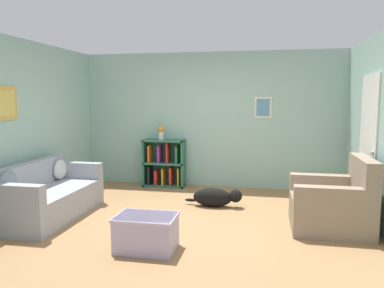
{
  "coord_description": "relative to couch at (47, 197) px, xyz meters",
  "views": [
    {
      "loc": [
        1.06,
        -4.96,
        1.71
      ],
      "look_at": [
        0.0,
        0.4,
        1.05
      ],
      "focal_mm": 35.0,
      "sensor_mm": 36.0,
      "label": 1
    }
  ],
  "objects": [
    {
      "name": "wall_left",
      "position": [
        -0.53,
        0.19,
        1.0
      ],
      "size": [
        0.13,
        5.0,
        2.6
      ],
      "color": "#93BCB2",
      "rests_on": "ground_plane"
    },
    {
      "name": "vase",
      "position": [
        1.08,
        2.21,
        0.77
      ],
      "size": [
        0.13,
        0.13,
        0.27
      ],
      "color": "silver",
      "rests_on": "bookshelf"
    },
    {
      "name": "couch",
      "position": [
        0.0,
        0.0,
        0.0
      ],
      "size": [
        0.82,
        1.78,
        0.8
      ],
      "color": "#9399A3",
      "rests_on": "ground_plane"
    },
    {
      "name": "wall_back",
      "position": [
        2.02,
        2.44,
        1.0
      ],
      "size": [
        5.6,
        0.13,
        2.6
      ],
      "color": "#93BCB2",
      "rests_on": "ground_plane"
    },
    {
      "name": "dog",
      "position": [
        2.32,
        1.0,
        -0.15
      ],
      "size": [
        0.93,
        0.27,
        0.3
      ],
      "color": "black",
      "rests_on": "ground_plane"
    },
    {
      "name": "bookshelf",
      "position": [
        1.14,
        2.23,
        0.14
      ],
      "size": [
        0.81,
        0.33,
        0.92
      ],
      "color": "#2D6B56",
      "rests_on": "ground_plane"
    },
    {
      "name": "recliner_chair",
      "position": [
        3.99,
        0.28,
        0.03
      ],
      "size": [
        0.98,
        0.94,
        0.96
      ],
      "color": "gray",
      "rests_on": "ground_plane"
    },
    {
      "name": "ground_plane",
      "position": [
        2.02,
        0.19,
        -0.3
      ],
      "size": [
        14.0,
        14.0,
        0.0
      ],
      "primitive_type": "plane",
      "color": "#997047"
    },
    {
      "name": "coffee_table",
      "position": [
        1.78,
        -0.86,
        -0.09
      ],
      "size": [
        0.68,
        0.48,
        0.4
      ],
      "color": "#ADA3CC",
      "rests_on": "ground_plane"
    }
  ]
}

